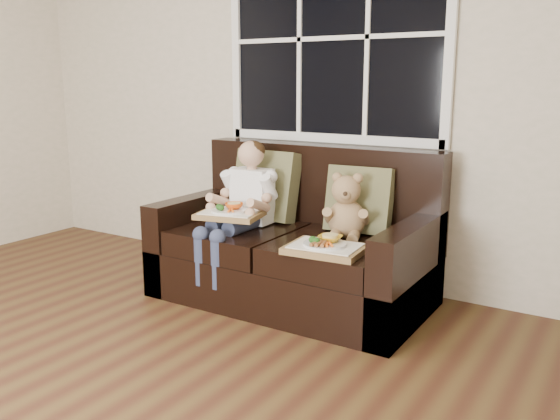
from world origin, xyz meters
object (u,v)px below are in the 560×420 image
Objects in this scene: loveseat at (296,251)px; tray_left at (230,213)px; teddy_bear at (346,211)px; tray_right at (326,247)px; child at (243,198)px.

loveseat is 0.50m from tray_left.
teddy_bear reaches higher than tray_right.
loveseat is 3.89× the size of tray_left.
tray_right is at bearing -100.85° from teddy_bear.
loveseat is at bearing 160.92° from teddy_bear.
child is 0.78m from tray_right.
loveseat reaches higher than tray_left.
tray_left is at bearing -139.11° from loveseat.
tray_right is (0.72, -0.24, -0.16)m from child.
teddy_bear is 0.93× the size of tray_right.
tray_left is at bearing -176.40° from teddy_bear.
loveseat is 0.46m from teddy_bear.
loveseat is 0.48m from child.
tray_right is (0.05, -0.35, -0.13)m from teddy_bear.
child is at bearing -160.17° from loveseat.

